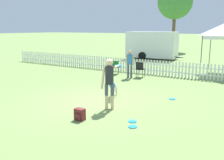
# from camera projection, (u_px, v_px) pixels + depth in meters

# --- Properties ---
(ground_plane) EXTENTS (240.00, 240.00, 0.00)m
(ground_plane) POSITION_uv_depth(u_px,v_px,m) (96.00, 102.00, 9.38)
(ground_plane) COLOR olive
(handler_person) EXTENTS (0.41, 1.13, 1.72)m
(handler_person) POSITION_uv_depth(u_px,v_px,m) (110.00, 78.00, 8.33)
(handler_person) COLOR beige
(handler_person) RESTS_ON ground_plane
(leaping_dog) EXTENTS (0.62, 1.06, 0.70)m
(leaping_dog) POSITION_uv_depth(u_px,v_px,m) (113.00, 87.00, 9.91)
(leaping_dog) COLOR beige
(leaping_dog) RESTS_ON ground_plane
(frisbee_near_handler) EXTENTS (0.24, 0.24, 0.02)m
(frisbee_near_handler) POSITION_uv_depth(u_px,v_px,m) (132.00, 121.00, 7.36)
(frisbee_near_handler) COLOR #1E8CD8
(frisbee_near_handler) RESTS_ON ground_plane
(frisbee_near_dog) EXTENTS (0.24, 0.24, 0.02)m
(frisbee_near_dog) POSITION_uv_depth(u_px,v_px,m) (172.00, 99.00, 9.69)
(frisbee_near_dog) COLOR #1E8CD8
(frisbee_near_dog) RESTS_ON ground_plane
(frisbee_midfield) EXTENTS (0.24, 0.24, 0.02)m
(frisbee_midfield) POSITION_uv_depth(u_px,v_px,m) (133.00, 127.00, 6.96)
(frisbee_midfield) COLOR #1E8CD8
(frisbee_midfield) RESTS_ON ground_plane
(backpack_on_grass) EXTENTS (0.31, 0.24, 0.35)m
(backpack_on_grass) POSITION_uv_depth(u_px,v_px,m) (80.00, 114.00, 7.47)
(backpack_on_grass) COLOR maroon
(backpack_on_grass) RESTS_ON ground_plane
(picket_fence) EXTENTS (24.00, 0.04, 0.87)m
(picket_fence) POSITION_uv_depth(u_px,v_px,m) (159.00, 68.00, 14.60)
(picket_fence) COLOR white
(picket_fence) RESTS_ON ground_plane
(folding_chair_blue_left) EXTENTS (0.51, 0.53, 0.88)m
(folding_chair_blue_left) POSITION_uv_depth(u_px,v_px,m) (140.00, 68.00, 13.93)
(folding_chair_blue_left) COLOR #333338
(folding_chair_blue_left) RESTS_ON ground_plane
(folding_chair_center) EXTENTS (0.66, 0.67, 0.82)m
(folding_chair_center) POSITION_uv_depth(u_px,v_px,m) (115.00, 66.00, 14.93)
(folding_chair_center) COLOR #333338
(folding_chair_center) RESTS_ON ground_plane
(spectator_standing) EXTENTS (0.41, 0.27, 1.53)m
(spectator_standing) POSITION_uv_depth(u_px,v_px,m) (130.00, 62.00, 13.62)
(spectator_standing) COLOR #474C5B
(spectator_standing) RESTS_ON ground_plane
(equipment_trailer) EXTENTS (5.20, 2.39, 2.42)m
(equipment_trailer) POSITION_uv_depth(u_px,v_px,m) (152.00, 45.00, 22.27)
(equipment_trailer) COLOR white
(equipment_trailer) RESTS_ON ground_plane
(tree_left_grove) EXTENTS (4.08, 4.08, 7.80)m
(tree_left_grove) POSITION_uv_depth(u_px,v_px,m) (175.00, 2.00, 29.14)
(tree_left_grove) COLOR brown
(tree_left_grove) RESTS_ON ground_plane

